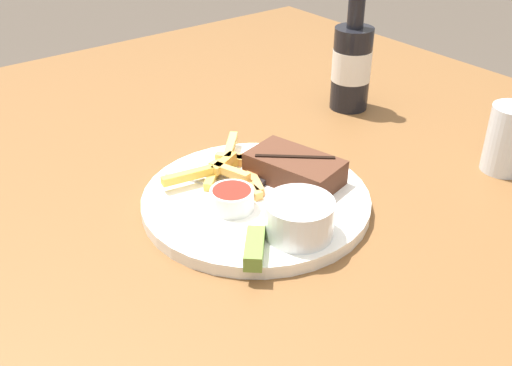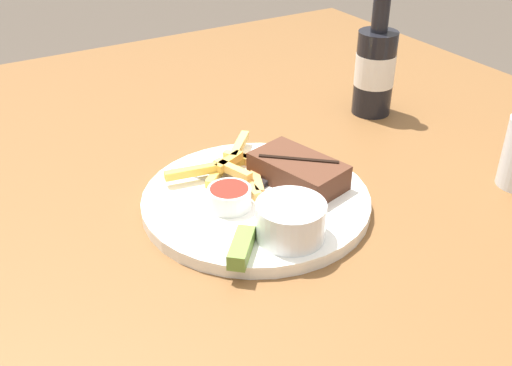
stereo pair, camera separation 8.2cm
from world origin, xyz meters
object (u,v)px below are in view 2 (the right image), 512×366
steak_portion (297,170)px  beer_bottle (375,67)px  dinner_plate (256,201)px  fork_utensil (206,178)px  knife_utensil (268,179)px  coleslaw_cup (291,218)px  dipping_sauce_cup (229,197)px  pickle_spear (241,248)px

steak_portion → beer_bottle: beer_bottle is taller
dinner_plate → fork_utensil: bearing=-152.2°
dinner_plate → beer_bottle: bearing=115.2°
beer_bottle → fork_utensil: bearing=-77.1°
steak_portion → knife_utensil: 0.04m
dinner_plate → fork_utensil: size_ratio=2.56×
coleslaw_cup → beer_bottle: size_ratio=0.36×
dipping_sauce_cup → fork_utensil: (-0.08, 0.01, -0.01)m
steak_portion → beer_bottle: bearing=120.2°
fork_utensil → dipping_sauce_cup: bearing=-31.9°
steak_portion → beer_bottle: 0.32m
dipping_sauce_cup → fork_utensil: size_ratio=0.48×
steak_portion → dipping_sauce_cup: 0.12m
dipping_sauce_cup → dinner_plate: bearing=97.4°
pickle_spear → beer_bottle: bearing=121.9°
knife_utensil → dipping_sauce_cup: bearing=179.5°
coleslaw_cup → beer_bottle: bearing=126.6°
coleslaw_cup → beer_bottle: (-0.27, 0.36, 0.04)m
steak_portion → beer_bottle: size_ratio=0.61×
coleslaw_cup → pickle_spear: coleslaw_cup is taller
coleslaw_cup → knife_utensil: 0.14m
fork_utensil → coleslaw_cup: bearing=-19.3°
dinner_plate → knife_utensil: size_ratio=1.99×
beer_bottle → coleslaw_cup: bearing=-53.4°
dinner_plate → dipping_sauce_cup: dipping_sauce_cup is taller
dipping_sauce_cup → fork_utensil: bearing=175.9°
coleslaw_cup → knife_utensil: size_ratio=0.55×
coleslaw_cup → fork_utensil: bearing=-171.6°
steak_portion → coleslaw_cup: bearing=-37.9°
pickle_spear → fork_utensil: size_ratio=0.52×
beer_bottle → pickle_spear: bearing=-58.1°
dinner_plate → pickle_spear: bearing=-38.5°
fork_utensil → beer_bottle: (-0.09, 0.39, 0.07)m
dipping_sauce_cup → pickle_spear: bearing=-21.2°
dipping_sauce_cup → knife_utensil: bearing=110.7°
dinner_plate → steak_portion: (-0.00, 0.07, 0.03)m
fork_utensil → beer_bottle: 0.40m
dinner_plate → pickle_spear: (0.10, -0.08, 0.02)m
dinner_plate → fork_utensil: 0.09m
fork_utensil → knife_utensil: bearing=28.5°
pickle_spear → knife_utensil: pickle_spear is taller
fork_utensil → beer_bottle: bearing=75.2°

